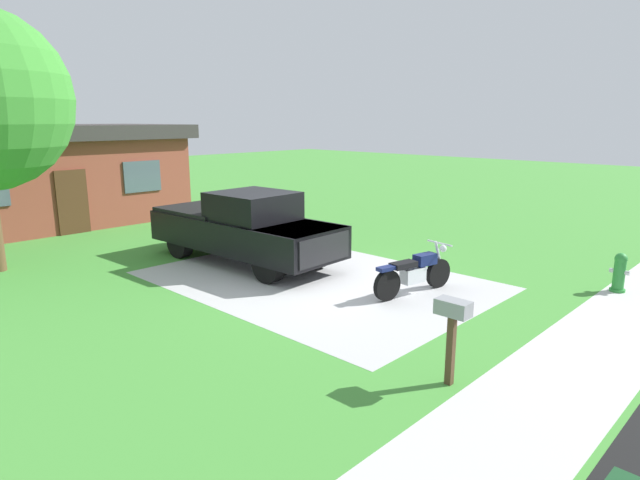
% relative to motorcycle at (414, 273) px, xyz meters
% --- Properties ---
extents(ground_plane, '(80.00, 80.00, 0.00)m').
position_rel_motorcycle_xyz_m(ground_plane, '(-0.76, 2.21, -0.47)').
color(ground_plane, '#448F37').
extents(driveway_pad, '(5.57, 7.71, 0.01)m').
position_rel_motorcycle_xyz_m(driveway_pad, '(-0.76, 2.21, -0.47)').
color(driveway_pad, '#B5B5B5').
rests_on(driveway_pad, ground).
extents(sidewalk_strip, '(36.00, 1.80, 0.01)m').
position_rel_motorcycle_xyz_m(sidewalk_strip, '(-0.76, -3.79, -0.47)').
color(sidewalk_strip, beige).
rests_on(sidewalk_strip, ground).
extents(motorcycle, '(2.19, 0.77, 1.09)m').
position_rel_motorcycle_xyz_m(motorcycle, '(0.00, 0.00, 0.00)').
color(motorcycle, black).
rests_on(motorcycle, ground).
extents(pickup_truck, '(2.22, 5.70, 1.90)m').
position_rel_motorcycle_xyz_m(pickup_truck, '(-0.91, 4.76, 0.48)').
color(pickup_truck, black).
rests_on(pickup_truck, ground).
extents(fire_hydrant, '(0.32, 0.40, 0.87)m').
position_rel_motorcycle_xyz_m(fire_hydrant, '(3.21, -3.16, -0.05)').
color(fire_hydrant, '#2D8C38').
rests_on(fire_hydrant, ground).
extents(mailbox, '(0.26, 0.48, 1.26)m').
position_rel_motorcycle_xyz_m(mailbox, '(-3.07, -2.66, 0.51)').
color(mailbox, '#4C3823').
rests_on(mailbox, ground).
extents(neighbor_house, '(9.60, 5.60, 3.50)m').
position_rel_motorcycle_xyz_m(neighbor_house, '(-2.48, 14.16, 1.32)').
color(neighbor_house, brown).
rests_on(neighbor_house, ground).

